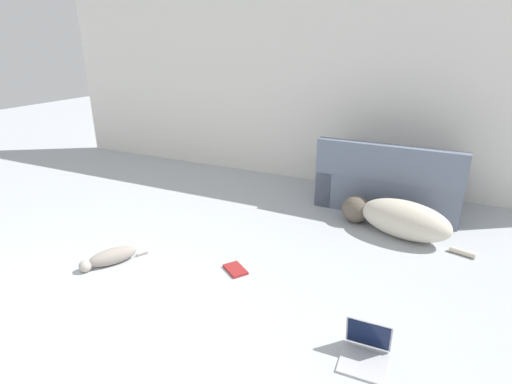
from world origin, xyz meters
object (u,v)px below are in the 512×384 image
couch (389,185)px  cat (110,257)px  book_red (235,269)px  dog (397,218)px  laptop_open (366,346)px

couch → cat: bearing=52.0°
couch → book_red: bearing=66.6°
book_red → cat: bearing=-160.0°
cat → book_red: cat is taller
cat → dog: bearing=157.5°
laptop_open → book_red: 1.39m
cat → laptop_open: 2.39m
dog → laptop_open: (0.07, -1.94, -0.11)m
dog → cat: 2.93m
couch → cat: (-2.12, -2.57, -0.21)m
dog → book_red: 1.85m
book_red → laptop_open: bearing=-23.6°
cat → laptop_open: size_ratio=1.77×
couch → laptop_open: 2.74m
couch → dog: bearing=106.0°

